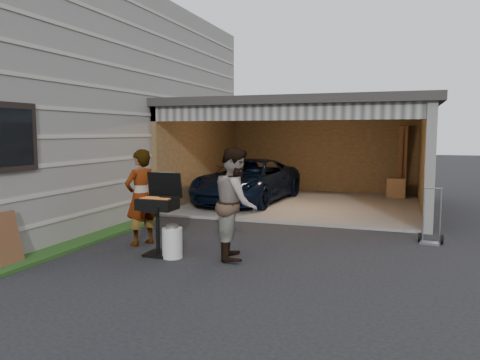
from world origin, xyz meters
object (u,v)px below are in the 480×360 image
object	(u,v)px
man	(236,203)
hand_truck	(431,233)
minivan	(248,183)
woman	(141,197)
propane_tank	(172,243)
bbq_grill	(158,207)

from	to	relation	value
man	hand_truck	xyz separation A→B (m)	(3.11, 2.13, -0.71)
man	minivan	bearing A→B (deg)	-2.51
woman	propane_tank	size ratio (longest dim) A/B	3.52
minivan	hand_truck	world-z (taller)	minivan
woman	propane_tank	xyz separation A→B (m)	(0.96, -0.63, -0.63)
man	hand_truck	size ratio (longest dim) A/B	1.73
bbq_grill	hand_truck	world-z (taller)	bbq_grill
woman	minivan	bearing A→B (deg)	-159.08
woman	hand_truck	xyz separation A→B (m)	(5.06, 1.86, -0.68)
minivan	propane_tank	distance (m)	6.07
propane_tank	man	bearing A→B (deg)	20.21
minivan	hand_truck	xyz separation A→B (m)	(4.77, -3.53, -0.41)
propane_tank	hand_truck	distance (m)	4.80
minivan	woman	size ratio (longest dim) A/B	2.52
woman	bbq_grill	world-z (taller)	woman
woman	hand_truck	world-z (taller)	woman
woman	hand_truck	size ratio (longest dim) A/B	1.67
woman	propane_tank	distance (m)	1.31
bbq_grill	propane_tank	xyz separation A→B (m)	(0.30, -0.09, -0.58)
woman	man	xyz separation A→B (m)	(1.95, -0.27, 0.03)
woman	man	size ratio (longest dim) A/B	0.96
minivan	man	xyz separation A→B (m)	(1.66, -5.65, 0.30)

